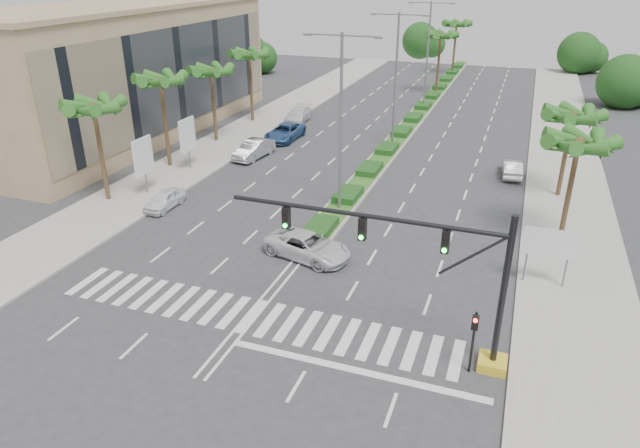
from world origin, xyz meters
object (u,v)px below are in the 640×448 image
(car_parked_a, at_px, (164,200))
(car_right, at_px, (512,168))
(car_parked_b, at_px, (254,149))
(car_crossing, at_px, (308,246))
(car_parked_d, at_px, (298,115))
(car_parked_c, at_px, (285,132))

(car_parked_a, height_order, car_right, car_right)
(car_parked_b, distance_m, car_crossing, 19.47)
(car_parked_b, bearing_deg, car_right, 14.23)
(car_parked_a, bearing_deg, car_crossing, -15.94)
(car_right, bearing_deg, car_crossing, 54.89)
(car_parked_b, bearing_deg, car_parked_d, 101.19)
(car_crossing, xyz_separation_m, car_right, (10.60, 18.73, -0.06))
(car_parked_a, distance_m, car_parked_b, 12.49)
(car_parked_a, distance_m, car_parked_c, 18.60)
(car_parked_c, height_order, car_right, car_parked_c)
(car_crossing, height_order, car_right, car_crossing)
(car_parked_a, bearing_deg, car_parked_b, 85.51)
(car_parked_d, relative_size, car_right, 1.24)
(car_parked_b, height_order, car_parked_c, car_parked_b)
(car_right, bearing_deg, car_parked_b, 1.73)
(car_parked_a, xyz_separation_m, car_right, (22.78, 15.26, 0.04))
(car_parked_b, xyz_separation_m, car_parked_d, (-0.98, 12.96, -0.06))
(car_parked_d, relative_size, car_crossing, 0.96)
(car_parked_b, height_order, car_right, car_parked_b)
(car_parked_c, bearing_deg, car_right, -7.59)
(car_parked_c, distance_m, car_crossing, 24.54)
(car_parked_c, xyz_separation_m, car_right, (21.44, -3.28, -0.09))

